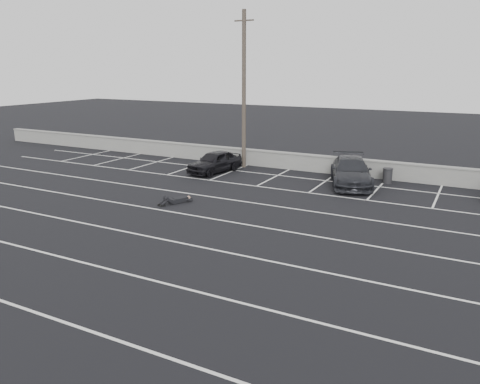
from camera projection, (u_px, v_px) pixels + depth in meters
The scene contains 8 objects.
ground at pixel (134, 234), 18.32m from camera, with size 120.00×120.00×0.00m, color black.
seawall at pixel (276, 159), 30.16m from camera, with size 50.00×0.45×1.06m.
stall_lines at pixel (194, 205), 22.13m from camera, with size 36.00×20.05×0.01m.
car_left at pixel (215, 162), 28.80m from camera, with size 1.58×3.93×1.34m, color black.
car_right at pixel (351, 172), 25.74m from camera, with size 2.08×5.11×1.48m, color #222428.
utility_pole at pixel (244, 90), 29.21m from camera, with size 1.29×0.26×9.66m.
trash_bin at pixel (388, 176), 26.13m from camera, with size 0.73×0.73×0.86m.
person at pixel (180, 198), 22.53m from camera, with size 1.67×2.41×0.45m, color black, non-canonical shape.
Camera 1 is at (11.68, -13.38, 6.32)m, focal length 35.00 mm.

